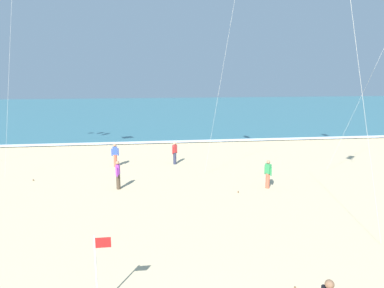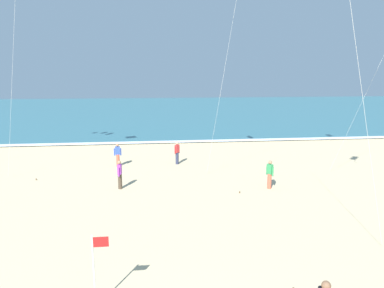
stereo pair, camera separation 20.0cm
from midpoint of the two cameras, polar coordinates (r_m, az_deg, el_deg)
ocean_water at (r=61.49m, az=-5.71°, el=5.58°), size 160.00×60.00×0.08m
shoreline_foam at (r=32.07m, az=-4.74°, el=0.35°), size 160.00×1.03×0.01m
bystander_blue_top at (r=24.21m, az=-11.80°, el=-1.73°), size 0.50×0.22×1.59m
bystander_purple_top at (r=19.50m, az=-11.42°, el=-4.90°), size 0.22×0.50×1.59m
bystander_green_top at (r=19.64m, az=12.86°, el=-4.85°), size 0.31×0.45×1.59m
bystander_red_top at (r=24.31m, az=-2.22°, el=-1.44°), size 0.38×0.38×1.59m
lifeguard_flag at (r=10.05m, az=-14.86°, el=-18.47°), size 0.45×0.05×2.10m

